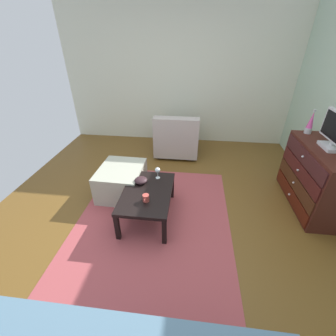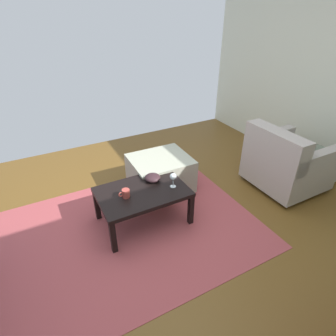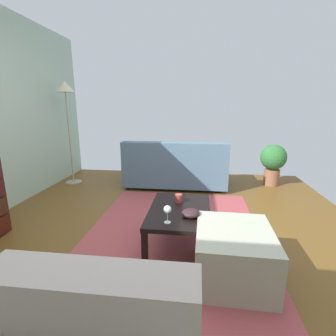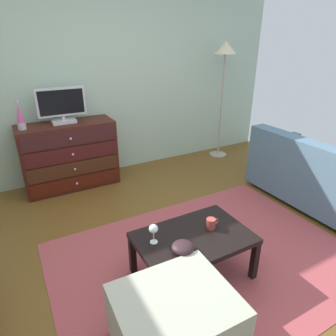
{
  "view_description": "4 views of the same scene",
  "coord_description": "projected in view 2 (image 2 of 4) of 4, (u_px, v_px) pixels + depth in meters",
  "views": [
    {
      "loc": [
        2.1,
        0.23,
        2.03
      ],
      "look_at": [
        0.2,
        0.0,
        0.87
      ],
      "focal_mm": 23.72,
      "sensor_mm": 36.0,
      "label": 1
    },
    {
      "loc": [
        0.83,
        1.84,
        2.0
      ],
      "look_at": [
        -0.13,
        0.04,
        0.79
      ],
      "focal_mm": 29.57,
      "sensor_mm": 36.0,
      "label": 2
    },
    {
      "loc": [
        -2.3,
        -0.44,
        1.37
      ],
      "look_at": [
        0.16,
        -0.14,
        0.75
      ],
      "focal_mm": 26.87,
      "sensor_mm": 36.0,
      "label": 3
    },
    {
      "loc": [
        -1.09,
        -1.83,
        1.8
      ],
      "look_at": [
        -0.05,
        0.08,
        0.84
      ],
      "focal_mm": 31.35,
      "sensor_mm": 36.0,
      "label": 4
    }
  ],
  "objects": [
    {
      "name": "mug",
      "position": [
        126.0,
        193.0,
        2.66
      ],
      "size": [
        0.11,
        0.08,
        0.08
      ],
      "color": "#B2443B",
      "rests_on": "coffee_table"
    },
    {
      "name": "ground_plane",
      "position": [
        154.0,
        239.0,
        2.76
      ],
      "size": [
        5.63,
        4.8,
        0.05
      ],
      "primitive_type": "cube",
      "color": "brown"
    },
    {
      "name": "coffee_table",
      "position": [
        143.0,
        194.0,
        2.79
      ],
      "size": [
        0.89,
        0.59,
        0.39
      ],
      "color": "black",
      "rests_on": "ground_plane"
    },
    {
      "name": "area_rug",
      "position": [
        128.0,
        231.0,
        2.82
      ],
      "size": [
        2.6,
        1.9,
        0.01
      ],
      "primitive_type": "cube",
      "color": "#A44548",
      "rests_on": "ground_plane"
    },
    {
      "name": "armchair",
      "position": [
        286.0,
        163.0,
        3.36
      ],
      "size": [
        0.8,
        0.8,
        0.8
      ],
      "color": "#332319",
      "rests_on": "ground_plane"
    },
    {
      "name": "wine_glass",
      "position": [
        173.0,
        177.0,
        2.77
      ],
      "size": [
        0.07,
        0.07,
        0.16
      ],
      "color": "silver",
      "rests_on": "coffee_table"
    },
    {
      "name": "ottoman",
      "position": [
        160.0,
        173.0,
        3.4
      ],
      "size": [
        0.71,
        0.62,
        0.42
      ],
      "primitive_type": "cube",
      "rotation": [
        0.0,
        0.0,
        -0.02
      ],
      "color": "#A9AB96",
      "rests_on": "ground_plane"
    },
    {
      "name": "bowl_decorative",
      "position": [
        153.0,
        178.0,
        2.91
      ],
      "size": [
        0.17,
        0.17,
        0.07
      ],
      "primitive_type": "ellipsoid",
      "color": "#321D22",
      "rests_on": "coffee_table"
    }
  ]
}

